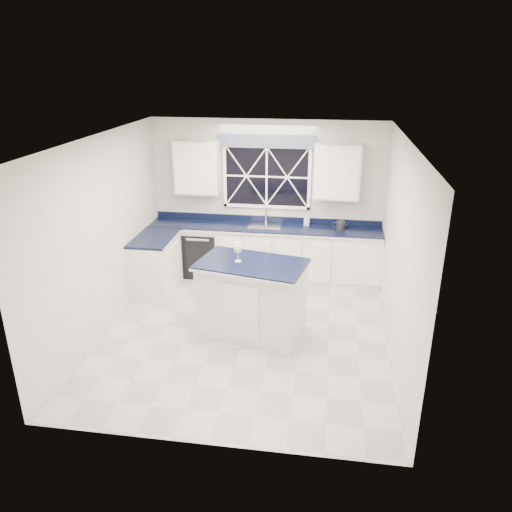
% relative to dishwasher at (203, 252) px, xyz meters
% --- Properties ---
extents(ground, '(4.50, 4.50, 0.00)m').
position_rel_dishwasher_xyz_m(ground, '(1.10, -1.95, -0.41)').
color(ground, '#B7B7B2').
rests_on(ground, ground).
extents(back_wall, '(4.00, 0.10, 2.70)m').
position_rel_dishwasher_xyz_m(back_wall, '(1.10, 0.30, 0.94)').
color(back_wall, silver).
rests_on(back_wall, ground).
extents(base_cabinets, '(3.99, 1.60, 0.90)m').
position_rel_dishwasher_xyz_m(base_cabinets, '(0.77, -0.17, 0.04)').
color(base_cabinets, white).
rests_on(base_cabinets, ground).
extents(countertop, '(3.98, 0.64, 0.04)m').
position_rel_dishwasher_xyz_m(countertop, '(1.10, 0.00, 0.51)').
color(countertop, black).
rests_on(countertop, base_cabinets).
extents(dishwasher, '(0.60, 0.58, 0.82)m').
position_rel_dishwasher_xyz_m(dishwasher, '(0.00, 0.00, 0.00)').
color(dishwasher, black).
rests_on(dishwasher, ground).
extents(window, '(1.65, 0.09, 1.26)m').
position_rel_dishwasher_xyz_m(window, '(1.10, 0.25, 1.42)').
color(window, black).
rests_on(window, ground).
extents(upper_cabinets, '(3.10, 0.34, 0.90)m').
position_rel_dishwasher_xyz_m(upper_cabinets, '(1.10, 0.13, 1.49)').
color(upper_cabinets, white).
rests_on(upper_cabinets, ground).
extents(faucet, '(0.05, 0.20, 0.30)m').
position_rel_dishwasher_xyz_m(faucet, '(1.10, 0.19, 0.69)').
color(faucet, silver).
rests_on(faucet, countertop).
extents(island, '(1.58, 1.14, 1.07)m').
position_rel_dishwasher_xyz_m(island, '(1.19, -1.93, 0.13)').
color(island, white).
rests_on(island, ground).
extents(rug, '(1.49, 1.08, 0.02)m').
position_rel_dishwasher_xyz_m(rug, '(1.13, -0.72, -0.40)').
color(rug, '#B5B6B0').
rests_on(rug, ground).
extents(kettle, '(0.26, 0.17, 0.19)m').
position_rel_dishwasher_xyz_m(kettle, '(2.39, 0.04, 0.62)').
color(kettle, '#2D2D2F').
rests_on(kettle, countertop).
extents(wine_glass, '(0.12, 0.12, 0.27)m').
position_rel_dishwasher_xyz_m(wine_glass, '(1.00, -1.91, 0.85)').
color(wine_glass, silver).
rests_on(wine_glass, island).
extents(soap_bottle, '(0.10, 0.10, 0.20)m').
position_rel_dishwasher_xyz_m(soap_bottle, '(1.81, 0.17, 0.63)').
color(soap_bottle, silver).
rests_on(soap_bottle, countertop).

